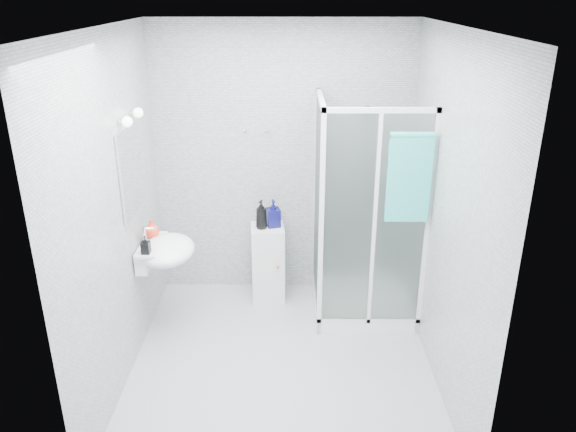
{
  "coord_description": "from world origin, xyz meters",
  "views": [
    {
      "loc": [
        0.07,
        -3.77,
        2.83
      ],
      "look_at": [
        0.05,
        0.35,
        1.15
      ],
      "focal_mm": 35.0,
      "sensor_mm": 36.0,
      "label": 1
    }
  ],
  "objects_px": {
    "soap_dispenser_black": "(146,245)",
    "shampoo_bottle_b": "(273,213)",
    "shampoo_bottle_a": "(261,214)",
    "wall_basin": "(164,250)",
    "soap_dispenser_orange": "(152,229)",
    "shower_enclosure": "(356,270)",
    "storage_cabinet": "(268,263)",
    "hand_towel": "(409,176)"
  },
  "relations": [
    {
      "from": "soap_dispenser_orange",
      "to": "soap_dispenser_black",
      "type": "bearing_deg",
      "value": -85.73
    },
    {
      "from": "wall_basin",
      "to": "shampoo_bottle_b",
      "type": "height_order",
      "value": "same"
    },
    {
      "from": "wall_basin",
      "to": "soap_dispenser_black",
      "type": "relative_size",
      "value": 3.77
    },
    {
      "from": "shower_enclosure",
      "to": "shampoo_bottle_b",
      "type": "distance_m",
      "value": 0.93
    },
    {
      "from": "wall_basin",
      "to": "soap_dispenser_orange",
      "type": "height_order",
      "value": "soap_dispenser_orange"
    },
    {
      "from": "wall_basin",
      "to": "storage_cabinet",
      "type": "relative_size",
      "value": 0.75
    },
    {
      "from": "shampoo_bottle_b",
      "to": "shower_enclosure",
      "type": "bearing_deg",
      "value": -22.52
    },
    {
      "from": "storage_cabinet",
      "to": "shampoo_bottle_b",
      "type": "bearing_deg",
      "value": 16.41
    },
    {
      "from": "soap_dispenser_black",
      "to": "shampoo_bottle_b",
      "type": "bearing_deg",
      "value": 39.57
    },
    {
      "from": "hand_towel",
      "to": "shampoo_bottle_b",
      "type": "height_order",
      "value": "hand_towel"
    },
    {
      "from": "wall_basin",
      "to": "shower_enclosure",
      "type": "bearing_deg",
      "value": 10.81
    },
    {
      "from": "soap_dispenser_orange",
      "to": "soap_dispenser_black",
      "type": "relative_size",
      "value": 1.07
    },
    {
      "from": "wall_basin",
      "to": "soap_dispenser_orange",
      "type": "distance_m",
      "value": 0.23
    },
    {
      "from": "storage_cabinet",
      "to": "shampoo_bottle_a",
      "type": "xyz_separation_m",
      "value": [
        -0.05,
        -0.03,
        0.51
      ]
    },
    {
      "from": "shampoo_bottle_a",
      "to": "soap_dispenser_orange",
      "type": "relative_size",
      "value": 1.73
    },
    {
      "from": "soap_dispenser_orange",
      "to": "hand_towel",
      "type": "bearing_deg",
      "value": -5.67
    },
    {
      "from": "shower_enclosure",
      "to": "soap_dispenser_black",
      "type": "xyz_separation_m",
      "value": [
        -1.75,
        -0.51,
        0.49
      ]
    },
    {
      "from": "hand_towel",
      "to": "shampoo_bottle_a",
      "type": "xyz_separation_m",
      "value": [
        -1.19,
        0.67,
        -0.6
      ]
    },
    {
      "from": "storage_cabinet",
      "to": "soap_dispenser_black",
      "type": "xyz_separation_m",
      "value": [
        -0.94,
        -0.8,
        0.56
      ]
    },
    {
      "from": "wall_basin",
      "to": "soap_dispenser_orange",
      "type": "xyz_separation_m",
      "value": [
        -0.12,
        0.12,
        0.15
      ]
    },
    {
      "from": "wall_basin",
      "to": "shampoo_bottle_b",
      "type": "distance_m",
      "value": 1.1
    },
    {
      "from": "shower_enclosure",
      "to": "storage_cabinet",
      "type": "xyz_separation_m",
      "value": [
        -0.82,
        0.29,
        -0.07
      ]
    },
    {
      "from": "shampoo_bottle_b",
      "to": "wall_basin",
      "type": "bearing_deg",
      "value": -144.87
    },
    {
      "from": "shower_enclosure",
      "to": "storage_cabinet",
      "type": "relative_size",
      "value": 2.67
    },
    {
      "from": "shampoo_bottle_a",
      "to": "soap_dispenser_black",
      "type": "relative_size",
      "value": 1.86
    },
    {
      "from": "wall_basin",
      "to": "soap_dispenser_black",
      "type": "bearing_deg",
      "value": -116.95
    },
    {
      "from": "shower_enclosure",
      "to": "soap_dispenser_black",
      "type": "distance_m",
      "value": 1.89
    },
    {
      "from": "shampoo_bottle_a",
      "to": "shampoo_bottle_b",
      "type": "xyz_separation_m",
      "value": [
        0.11,
        0.05,
        -0.01
      ]
    },
    {
      "from": "shower_enclosure",
      "to": "shampoo_bottle_b",
      "type": "height_order",
      "value": "shower_enclosure"
    },
    {
      "from": "wall_basin",
      "to": "shampoo_bottle_a",
      "type": "relative_size",
      "value": 2.03
    },
    {
      "from": "wall_basin",
      "to": "soap_dispenser_black",
      "type": "distance_m",
      "value": 0.26
    },
    {
      "from": "shower_enclosure",
      "to": "shampoo_bottle_b",
      "type": "relative_size",
      "value": 7.65
    },
    {
      "from": "shampoo_bottle_a",
      "to": "soap_dispenser_black",
      "type": "height_order",
      "value": "shampoo_bottle_a"
    },
    {
      "from": "hand_towel",
      "to": "soap_dispenser_orange",
      "type": "xyz_separation_m",
      "value": [
        -2.1,
        0.21,
        -0.54
      ]
    },
    {
      "from": "shower_enclosure",
      "to": "hand_towel",
      "type": "distance_m",
      "value": 1.16
    },
    {
      "from": "shower_enclosure",
      "to": "soap_dispenser_orange",
      "type": "distance_m",
      "value": 1.85
    },
    {
      "from": "wall_basin",
      "to": "soap_dispenser_black",
      "type": "height_order",
      "value": "same"
    },
    {
      "from": "hand_towel",
      "to": "soap_dispenser_orange",
      "type": "bearing_deg",
      "value": 174.33
    },
    {
      "from": "shampoo_bottle_b",
      "to": "soap_dispenser_orange",
      "type": "height_order",
      "value": "soap_dispenser_orange"
    },
    {
      "from": "wall_basin",
      "to": "storage_cabinet",
      "type": "xyz_separation_m",
      "value": [
        0.84,
        0.61,
        -0.42
      ]
    },
    {
      "from": "hand_towel",
      "to": "shampoo_bottle_b",
      "type": "xyz_separation_m",
      "value": [
        -1.08,
        0.72,
        -0.6
      ]
    },
    {
      "from": "wall_basin",
      "to": "storage_cabinet",
      "type": "height_order",
      "value": "wall_basin"
    }
  ]
}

